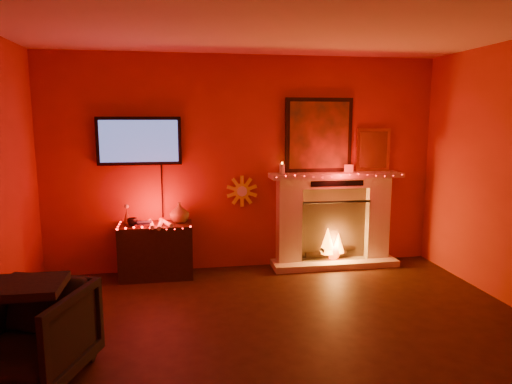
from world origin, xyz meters
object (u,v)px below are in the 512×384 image
Objects in this scene: armchair at (29,335)px; sunburst_clock at (242,191)px; fireplace at (333,211)px; tv at (139,141)px; console_table at (157,248)px.

sunburst_clock is at bearing 70.05° from armchair.
fireplace is 1.76× the size of tv.
console_table is at bearing -47.89° from tv.
console_table is (-1.08, -0.22, -0.63)m from sunburst_clock.
fireplace is 1.23m from sunburst_clock.
armchair is (-3.09, -2.26, -0.37)m from fireplace.
armchair is at bearing -128.99° from sunburst_clock.
sunburst_clock is 0.44× the size of console_table.
console_table is 2.28m from armchair.
tv is 1.41m from sunburst_clock.
console_table is at bearing -168.49° from sunburst_clock.
sunburst_clock is 3.09m from armchair.
tv is at bearing -178.76° from sunburst_clock.
tv is 1.31m from console_table.
tv reaches higher than armchair.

